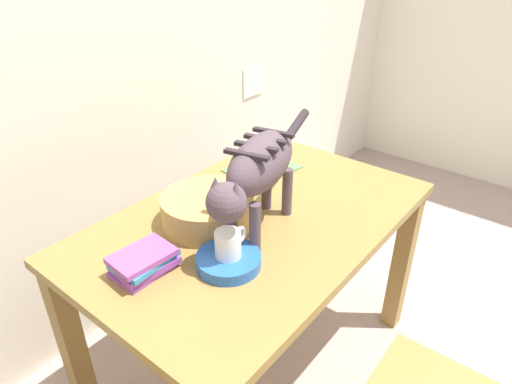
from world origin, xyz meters
name	(u,v)px	position (x,y,z in m)	size (l,w,h in m)	color
wall_rear	(122,38)	(0.00, 1.96, 1.25)	(5.19, 0.11, 2.50)	silver
dining_table	(256,238)	(-0.07, 1.22, 0.65)	(1.26, 0.81, 0.74)	olive
cat	(257,170)	(-0.14, 1.16, 0.98)	(0.65, 0.22, 0.33)	#514149
saucer_bowl	(229,261)	(-0.33, 1.12, 0.76)	(0.19, 0.19, 0.04)	blue
coffee_mug	(229,244)	(-0.33, 1.12, 0.82)	(0.12, 0.08, 0.08)	white
magazine	(262,169)	(0.23, 1.43, 0.75)	(0.28, 0.20, 0.01)	#589853
book_stack	(144,262)	(-0.51, 1.29, 0.78)	(0.19, 0.14, 0.07)	purple
wicker_basket	(208,209)	(-0.20, 1.33, 0.80)	(0.32, 0.32, 0.10)	tan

